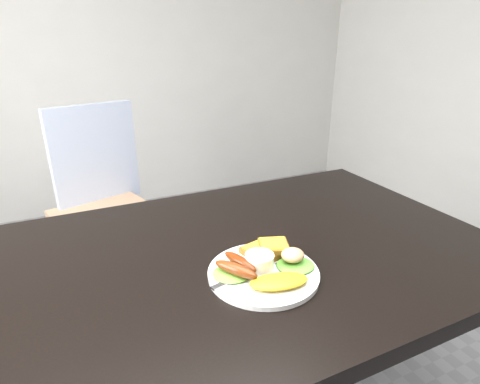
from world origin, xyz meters
name	(u,v)px	position (x,y,z in m)	size (l,w,h in m)	color
room_back_panel	(109,23)	(0.00, 2.25, 1.35)	(4.00, 0.04, 2.70)	silver
dining_table	(254,253)	(0.00, 0.00, 0.73)	(1.20, 0.80, 0.04)	black
dining_chair	(106,217)	(-0.27, 1.01, 0.45)	(0.42, 0.42, 0.05)	tan
person	(186,142)	(0.08, 0.83, 0.82)	(0.59, 0.39, 1.63)	navy
plate	(263,273)	(-0.04, -0.12, 0.76)	(0.24, 0.24, 0.01)	white
lettuce_left	(233,273)	(-0.11, -0.11, 0.77)	(0.09, 0.08, 0.01)	#6BA333
lettuce_right	(295,265)	(0.03, -0.14, 0.77)	(0.08, 0.08, 0.01)	green
omelette	(279,281)	(-0.04, -0.18, 0.77)	(0.12, 0.06, 0.02)	yellow
sausage_a	(236,269)	(-0.11, -0.12, 0.78)	(0.03, 0.10, 0.03)	maroon
sausage_b	(240,262)	(-0.09, -0.10, 0.78)	(0.02, 0.10, 0.02)	#5E220B
ramekin	(259,262)	(-0.05, -0.11, 0.78)	(0.06, 0.06, 0.04)	white
toast_a	(264,252)	(-0.01, -0.06, 0.77)	(0.08, 0.08, 0.01)	brown
toast_b	(274,246)	(0.01, -0.07, 0.78)	(0.07, 0.07, 0.01)	brown
potato_salad	(293,255)	(0.03, -0.13, 0.79)	(0.05, 0.05, 0.03)	beige
fork	(244,274)	(-0.09, -0.12, 0.76)	(0.16, 0.01, 0.00)	#ADAFB7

